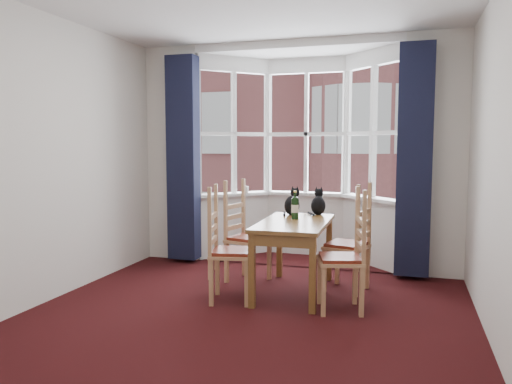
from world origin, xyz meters
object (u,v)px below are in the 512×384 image
at_px(cat_left, 292,204).
at_px(candle_tall, 244,189).
at_px(candle_short, 246,190).
at_px(chair_left_far, 241,239).
at_px(chair_right_far, 355,247).
at_px(chair_right_near, 350,260).
at_px(wine_bottle, 295,207).
at_px(cat_right, 318,204).
at_px(dining_table, 294,231).
at_px(chair_left_near, 222,253).

bearing_deg(cat_left, candle_tall, 132.21).
distance_m(candle_tall, candle_short, 0.04).
xyz_separation_m(chair_left_far, cat_left, (0.55, 0.15, 0.40)).
relative_size(chair_left_far, chair_right_far, 1.00).
xyz_separation_m(chair_left_far, chair_right_near, (1.29, -0.69, 0.00)).
height_order(cat_left, wine_bottle, cat_left).
distance_m(chair_right_far, wine_bottle, 0.75).
bearing_deg(chair_right_far, chair_right_near, -88.25).
bearing_deg(cat_right, cat_left, -159.52).
xyz_separation_m(dining_table, candle_tall, (-1.03, 1.45, 0.28)).
bearing_deg(candle_tall, cat_right, -37.18).
height_order(chair_left_near, cat_left, cat_left).
relative_size(chair_left_near, chair_left_far, 1.00).
xyz_separation_m(chair_left_near, candle_short, (-0.38, 1.94, 0.45)).
bearing_deg(chair_right_near, chair_left_near, -176.62).
relative_size(chair_right_near, candle_tall, 8.50).
xyz_separation_m(chair_left_far, chair_right_far, (1.28, -0.09, 0.00)).
bearing_deg(cat_right, chair_right_far, -36.99).
xyz_separation_m(dining_table, chair_left_near, (-0.62, -0.46, -0.17)).
distance_m(cat_left, candle_short, 1.35).
bearing_deg(chair_right_far, dining_table, -159.47).
bearing_deg(chair_left_near, chair_right_far, 29.15).
relative_size(chair_left_near, candle_short, 9.71).
xyz_separation_m(chair_left_near, chair_right_far, (1.22, 0.68, 0.00)).
bearing_deg(chair_left_far, cat_left, 14.96).
distance_m(dining_table, chair_right_far, 0.66).
bearing_deg(chair_right_far, cat_left, 162.04).
height_order(chair_left_near, wine_bottle, wine_bottle).
bearing_deg(chair_left_near, cat_right, 52.86).
bearing_deg(cat_left, chair_right_far, -17.96).
height_order(dining_table, wine_bottle, wine_bottle).
relative_size(dining_table, chair_right_far, 1.39).
distance_m(dining_table, candle_short, 1.81).
distance_m(chair_right_near, chair_right_far, 0.61).
height_order(chair_right_far, cat_left, cat_left).
bearing_deg(wine_bottle, candle_short, 126.13).
distance_m(dining_table, cat_left, 0.53).
bearing_deg(chair_right_near, wine_bottle, 140.49).
xyz_separation_m(chair_right_near, chair_right_far, (-0.02, 0.61, 0.00)).
distance_m(chair_right_near, candle_short, 2.51).
height_order(cat_right, candle_short, cat_right).
distance_m(chair_right_far, candle_tall, 2.09).
distance_m(dining_table, chair_left_far, 0.77).
bearing_deg(cat_left, cat_right, 20.48).
xyz_separation_m(chair_right_far, cat_right, (-0.45, 0.34, 0.40)).
bearing_deg(candle_short, chair_right_far, -38.26).
bearing_deg(chair_right_far, chair_left_near, -150.85).
height_order(dining_table, chair_left_near, chair_left_near).
bearing_deg(candle_short, wine_bottle, -53.87).
bearing_deg(chair_left_near, candle_short, 101.18).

